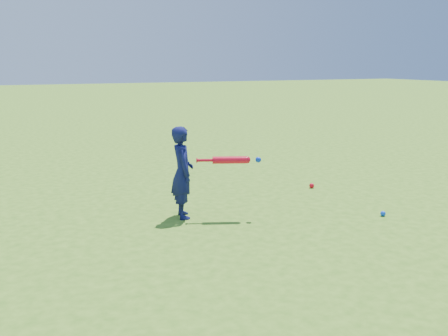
% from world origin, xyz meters
% --- Properties ---
extents(ground, '(80.00, 80.00, 0.00)m').
position_xyz_m(ground, '(0.00, 0.00, 0.00)').
color(ground, '#42771C').
rests_on(ground, ground).
extents(child, '(0.33, 0.44, 1.11)m').
position_xyz_m(child, '(0.29, 0.15, 0.56)').
color(child, '#10134B').
rests_on(child, ground).
extents(ground_ball_red, '(0.07, 0.07, 0.07)m').
position_xyz_m(ground_ball_red, '(2.53, 0.68, 0.04)').
color(ground_ball_red, red).
rests_on(ground_ball_red, ground).
extents(ground_ball_blue, '(0.06, 0.06, 0.06)m').
position_xyz_m(ground_ball_blue, '(2.52, -0.85, 0.03)').
color(ground_ball_blue, blue).
rests_on(ground_ball_blue, ground).
extents(bat_swing, '(0.73, 0.33, 0.09)m').
position_xyz_m(bat_swing, '(0.83, -0.12, 0.71)').
color(bat_swing, red).
rests_on(bat_swing, ground).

